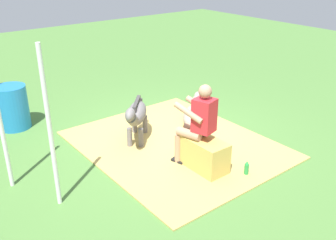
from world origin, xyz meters
The scene contains 9 objects.
ground_plane centered at (0.00, 0.00, 0.00)m, with size 24.00×24.00×0.00m, color #4C7A38.
hay_patch centered at (-0.25, 0.01, 0.01)m, with size 3.53×2.93×0.02m, color tan.
hay_bale centered at (-1.17, 0.17, 0.26)m, with size 0.73×0.41×0.51m, color tan.
person_seated centered at (-1.01, 0.21, 0.78)m, with size 0.71×0.53×1.39m.
pony_standing centered at (0.26, 0.49, 0.53)m, with size 1.09×1.02×0.89m.
pony_lying centered at (0.28, -0.89, 0.19)m, with size 1.09×1.18×0.42m.
soda_bottle centered at (-1.69, -0.21, 0.12)m, with size 0.07×0.07×0.25m.
water_barrel centered at (2.26, 2.00, 0.42)m, with size 0.60×0.60×0.84m, color #1E72B2.
tent_pole_left centered at (-0.59, 2.34, 1.11)m, with size 0.06×0.06×2.22m, color silver.
Camera 1 is at (-4.92, 3.85, 3.18)m, focal length 40.95 mm.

